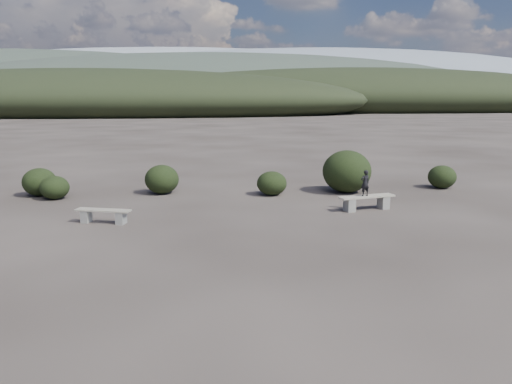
{
  "coord_description": "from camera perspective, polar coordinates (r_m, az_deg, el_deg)",
  "views": [
    {
      "loc": [
        -0.55,
        -9.39,
        3.6
      ],
      "look_at": [
        0.48,
        3.5,
        1.1
      ],
      "focal_mm": 35.0,
      "sensor_mm": 36.0,
      "label": 1
    }
  ],
  "objects": [
    {
      "name": "ground",
      "position": [
        10.08,
        -1.14,
        -10.0
      ],
      "size": [
        1200.0,
        1200.0,
        0.0
      ],
      "primitive_type": "plane",
      "color": "#292320",
      "rests_on": "ground"
    },
    {
      "name": "bench_left",
      "position": [
        14.97,
        -17.04,
        -2.51
      ],
      "size": [
        1.64,
        0.74,
        0.4
      ],
      "rotation": [
        0.0,
        0.0,
        -0.26
      ],
      "color": "slate",
      "rests_on": "ground"
    },
    {
      "name": "bench_right",
      "position": [
        16.32,
        12.54,
        -1.05
      ],
      "size": [
        1.91,
        0.85,
        0.47
      ],
      "rotation": [
        0.0,
        0.0,
        0.26
      ],
      "color": "slate",
      "rests_on": "ground"
    },
    {
      "name": "seated_person",
      "position": [
        16.16,
        12.37,
        1.0
      ],
      "size": [
        0.35,
        0.28,
        0.83
      ],
      "primitive_type": "imported",
      "rotation": [
        0.0,
        0.0,
        3.44
      ],
      "color": "black",
      "rests_on": "bench_right"
    },
    {
      "name": "shrub_a",
      "position": [
        18.98,
        -22.04,
        0.47
      ],
      "size": [
        1.01,
        1.01,
        0.83
      ],
      "primitive_type": "ellipsoid",
      "color": "black",
      "rests_on": "ground"
    },
    {
      "name": "shrub_b",
      "position": [
        18.9,
        -10.71,
        1.44
      ],
      "size": [
        1.26,
        1.26,
        1.08
      ],
      "primitive_type": "ellipsoid",
      "color": "black",
      "rests_on": "ground"
    },
    {
      "name": "shrub_c",
      "position": [
        18.31,
        1.82,
        1.0
      ],
      "size": [
        1.1,
        1.1,
        0.88
      ],
      "primitive_type": "ellipsoid",
      "color": "black",
      "rests_on": "ground"
    },
    {
      "name": "shrub_d",
      "position": [
        19.1,
        10.34,
        2.33
      ],
      "size": [
        1.83,
        1.83,
        1.6
      ],
      "primitive_type": "ellipsoid",
      "color": "black",
      "rests_on": "ground"
    },
    {
      "name": "shrub_e",
      "position": [
        21.01,
        20.5,
        1.64
      ],
      "size": [
        1.09,
        1.09,
        0.91
      ],
      "primitive_type": "ellipsoid",
      "color": "black",
      "rests_on": "ground"
    },
    {
      "name": "shrub_f",
      "position": [
        19.82,
        -23.5,
        1.06
      ],
      "size": [
        1.2,
        1.2,
        1.02
      ],
      "primitive_type": "ellipsoid",
      "color": "black",
      "rests_on": "ground"
    },
    {
      "name": "mountain_ridges",
      "position": [
        348.6,
        -5.83,
        12.08
      ],
      "size": [
        500.0,
        400.0,
        56.0
      ],
      "color": "black",
      "rests_on": "ground"
    }
  ]
}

